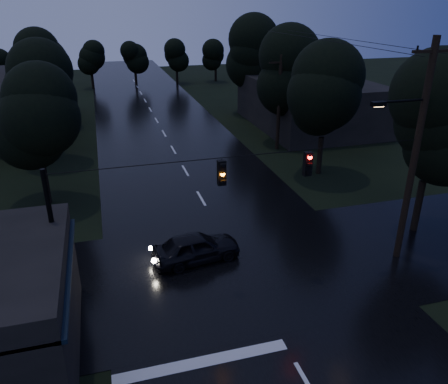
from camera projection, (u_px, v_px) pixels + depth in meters
main_road at (173, 150)px, 35.76m from camera, size 12.00×120.00×0.02m
cross_street at (241, 269)px, 19.91m from camera, size 60.00×9.00×0.02m
building_far_right at (309, 103)px, 41.92m from camera, size 10.00×14.00×4.40m
building_far_left at (2, 104)px, 40.03m from camera, size 10.00×16.00×5.00m
utility_pole_main at (414, 152)px, 18.78m from camera, size 3.50×0.30×10.00m
utility_pole_far at (279, 102)px, 34.53m from camera, size 2.00×0.30×7.50m
anchor_pole_left at (56, 246)px, 15.93m from camera, size 0.18×0.18×6.00m
span_signals at (265, 167)px, 17.05m from camera, size 15.00×0.37×1.12m
tree_corner_near at (435, 120)px, 20.90m from camera, size 4.48×4.48×9.44m
tree_left_a at (34, 117)px, 24.34m from camera, size 3.92×3.92×8.26m
tree_left_b at (36, 86)px, 31.08m from camera, size 4.20×4.20×8.85m
tree_left_c at (40, 64)px, 39.59m from camera, size 4.48×4.48×9.44m
tree_right_a at (326, 93)px, 28.72m from camera, size 4.20×4.20×8.85m
tree_right_b at (286, 70)px, 35.76m from camera, size 4.48×4.48×9.44m
tree_right_c at (252, 53)px, 44.57m from camera, size 4.76×4.76×10.03m
car at (196, 247)px, 20.30m from camera, size 4.27×2.19×1.39m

